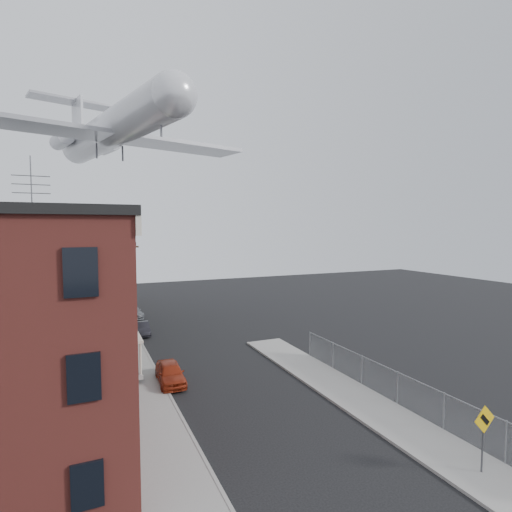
{
  "coord_description": "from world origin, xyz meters",
  "views": [
    {
      "loc": [
        -8.5,
        -11.09,
        9.64
      ],
      "look_at": [
        -0.01,
        8.1,
        8.15
      ],
      "focal_mm": 28.0,
      "sensor_mm": 36.0,
      "label": 1
    }
  ],
  "objects_px": {
    "warning_sign": "(484,428)",
    "car_mid": "(142,329)",
    "car_near": "(170,373)",
    "car_far": "(132,312)",
    "utility_pole": "(127,298)",
    "airplane": "(111,130)",
    "street_tree": "(119,294)"
  },
  "relations": [
    {
      "from": "car_mid",
      "to": "airplane",
      "type": "distance_m",
      "value": 17.66
    },
    {
      "from": "car_mid",
      "to": "warning_sign",
      "type": "bearing_deg",
      "value": -69.84
    },
    {
      "from": "warning_sign",
      "to": "car_near",
      "type": "distance_m",
      "value": 16.91
    },
    {
      "from": "street_tree",
      "to": "car_mid",
      "type": "relative_size",
      "value": 1.52
    },
    {
      "from": "warning_sign",
      "to": "airplane",
      "type": "xyz_separation_m",
      "value": [
        -11.37,
        27.22,
        16.19
      ]
    },
    {
      "from": "car_near",
      "to": "warning_sign",
      "type": "bearing_deg",
      "value": -54.32
    },
    {
      "from": "warning_sign",
      "to": "street_tree",
      "type": "xyz_separation_m",
      "value": [
        -10.87,
        28.95,
        1.57
      ]
    },
    {
      "from": "street_tree",
      "to": "car_far",
      "type": "height_order",
      "value": "street_tree"
    },
    {
      "from": "utility_pole",
      "to": "street_tree",
      "type": "distance_m",
      "value": 10.0
    },
    {
      "from": "warning_sign",
      "to": "street_tree",
      "type": "height_order",
      "value": "street_tree"
    },
    {
      "from": "car_near",
      "to": "airplane",
      "type": "bearing_deg",
      "value": 102.06
    },
    {
      "from": "car_near",
      "to": "car_mid",
      "type": "relative_size",
      "value": 1.13
    },
    {
      "from": "car_far",
      "to": "airplane",
      "type": "xyz_separation_m",
      "value": [
        -2.17,
        -6.78,
        17.44
      ]
    },
    {
      "from": "warning_sign",
      "to": "car_mid",
      "type": "xyz_separation_m",
      "value": [
        -9.19,
        26.46,
        -1.32
      ]
    },
    {
      "from": "street_tree",
      "to": "airplane",
      "type": "distance_m",
      "value": 14.74
    },
    {
      "from": "car_near",
      "to": "car_far",
      "type": "xyz_separation_m",
      "value": [
        0.0,
        19.86,
        -0.02
      ]
    },
    {
      "from": "warning_sign",
      "to": "utility_pole",
      "type": "relative_size",
      "value": 0.31
    },
    {
      "from": "car_near",
      "to": "airplane",
      "type": "height_order",
      "value": "airplane"
    },
    {
      "from": "car_near",
      "to": "car_far",
      "type": "bearing_deg",
      "value": 92.63
    },
    {
      "from": "utility_pole",
      "to": "car_near",
      "type": "distance_m",
      "value": 6.63
    },
    {
      "from": "warning_sign",
      "to": "car_mid",
      "type": "height_order",
      "value": "warning_sign"
    },
    {
      "from": "street_tree",
      "to": "car_far",
      "type": "xyz_separation_m",
      "value": [
        1.67,
        5.04,
        -2.81
      ]
    },
    {
      "from": "utility_pole",
      "to": "airplane",
      "type": "xyz_separation_m",
      "value": [
        -0.17,
        8.19,
        13.4
      ]
    },
    {
      "from": "car_near",
      "to": "car_far",
      "type": "distance_m",
      "value": 19.86
    },
    {
      "from": "utility_pole",
      "to": "car_mid",
      "type": "xyz_separation_m",
      "value": [
        2.01,
        7.43,
        -4.11
      ]
    },
    {
      "from": "warning_sign",
      "to": "car_mid",
      "type": "bearing_deg",
      "value": 109.15
    },
    {
      "from": "car_near",
      "to": "airplane",
      "type": "distance_m",
      "value": 21.89
    },
    {
      "from": "car_mid",
      "to": "car_far",
      "type": "relative_size",
      "value": 0.78
    },
    {
      "from": "car_far",
      "to": "utility_pole",
      "type": "bearing_deg",
      "value": -104.14
    },
    {
      "from": "street_tree",
      "to": "airplane",
      "type": "height_order",
      "value": "airplane"
    },
    {
      "from": "warning_sign",
      "to": "car_mid",
      "type": "relative_size",
      "value": 0.82
    },
    {
      "from": "street_tree",
      "to": "car_far",
      "type": "relative_size",
      "value": 1.18
    }
  ]
}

